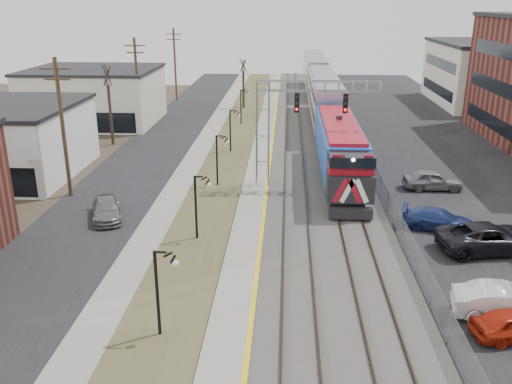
{
  "coord_description": "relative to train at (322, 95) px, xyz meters",
  "views": [
    {
      "loc": [
        1.28,
        -11.68,
        13.64
      ],
      "look_at": [
        -0.5,
        19.32,
        2.6
      ],
      "focal_mm": 38.0,
      "sensor_mm": 36.0,
      "label": 1
    }
  ],
  "objects": [
    {
      "name": "bare_trees",
      "position": [
        -18.16,
        -14.9,
        -0.18
      ],
      "size": [
        12.3,
        42.3,
        5.95
      ],
      "color": "#382D23",
      "rests_on": "ground"
    },
    {
      "name": "street_west",
      "position": [
        -17.0,
        -18.82,
        -2.86
      ],
      "size": [
        7.0,
        120.0,
        0.04
      ],
      "primitive_type": "cube",
      "color": "black",
      "rests_on": "ground"
    },
    {
      "name": "car_lot_b",
      "position": [
        5.82,
        -43.84,
        -2.09
      ],
      "size": [
        5.01,
        2.43,
        1.58
      ],
      "primitive_type": "imported",
      "rotation": [
        0.0,
        0.0,
        1.41
      ],
      "color": "silver",
      "rests_on": "ground"
    },
    {
      "name": "parking_lot",
      "position": [
        10.5,
        -18.82,
        -2.86
      ],
      "size": [
        16.0,
        120.0,
        0.04
      ],
      "primitive_type": "cube",
      "color": "black",
      "rests_on": "ground"
    },
    {
      "name": "car_street_b",
      "position": [
        -15.94,
        -33.01,
        -2.25
      ],
      "size": [
        3.14,
        4.71,
        1.27
      ],
      "primitive_type": "imported",
      "rotation": [
        0.0,
        0.0,
        0.34
      ],
      "color": "slate",
      "rests_on": "ground"
    },
    {
      "name": "track_far",
      "position": [
        -0.0,
        -18.82,
        -2.61
      ],
      "size": [
        1.58,
        120.0,
        0.15
      ],
      "color": "#2D2119",
      "rests_on": "ballast_bed"
    },
    {
      "name": "signal_gantry",
      "position": [
        -4.28,
        -25.83,
        2.7
      ],
      "size": [
        9.0,
        1.07,
        8.15
      ],
      "color": "gray",
      "rests_on": "ground"
    },
    {
      "name": "ballast_bed",
      "position": [
        -1.5,
        -18.82,
        -2.78
      ],
      "size": [
        8.0,
        120.0,
        0.2
      ],
      "primitive_type": "cube",
      "color": "#595651",
      "rests_on": "ground"
    },
    {
      "name": "platform_edge",
      "position": [
        -5.62,
        -18.82,
        -2.64
      ],
      "size": [
        0.24,
        120.0,
        0.01
      ],
      "primitive_type": "cube",
      "color": "gold",
      "rests_on": "platform"
    },
    {
      "name": "car_lot_c",
      "position": [
        7.44,
        -36.64,
        -2.07
      ],
      "size": [
        6.24,
        3.59,
        1.64
      ],
      "primitive_type": "imported",
      "rotation": [
        0.0,
        0.0,
        1.73
      ],
      "color": "black",
      "rests_on": "ground"
    },
    {
      "name": "sidewalk",
      "position": [
        -12.5,
        -18.82,
        -2.84
      ],
      "size": [
        2.0,
        120.0,
        0.08
      ],
      "primitive_type": "cube",
      "color": "gray",
      "rests_on": "ground"
    },
    {
      "name": "fence",
      "position": [
        2.7,
        -18.82,
        -2.08
      ],
      "size": [
        0.04,
        120.0,
        1.6
      ],
      "primitive_type": "cube",
      "color": "gray",
      "rests_on": "ground"
    },
    {
      "name": "platform",
      "position": [
        -6.5,
        -18.82,
        -2.76
      ],
      "size": [
        2.0,
        120.0,
        0.24
      ],
      "primitive_type": "cube",
      "color": "gray",
      "rests_on": "ground"
    },
    {
      "name": "car_lot_d",
      "position": [
        5.4,
        -33.61,
        -2.23
      ],
      "size": [
        4.81,
        3.01,
        1.3
      ],
      "primitive_type": "imported",
      "rotation": [
        0.0,
        0.0,
        1.28
      ],
      "color": "navy",
      "rests_on": "ground"
    },
    {
      "name": "utility_poles",
      "position": [
        -20.0,
        -28.82,
        2.12
      ],
      "size": [
        0.28,
        80.28,
        10.0
      ],
      "color": "#4C3823",
      "rests_on": "ground"
    },
    {
      "name": "grass_median",
      "position": [
        -9.5,
        -18.82,
        -2.85
      ],
      "size": [
        4.0,
        120.0,
        0.06
      ],
      "primitive_type": "cube",
      "color": "#424525",
      "rests_on": "ground"
    },
    {
      "name": "car_lot_e",
      "position": [
        6.92,
        -25.89,
        -2.13
      ],
      "size": [
        4.43,
        1.83,
        1.5
      ],
      "primitive_type": "imported",
      "rotation": [
        0.0,
        0.0,
        1.58
      ],
      "color": "slate",
      "rests_on": "ground"
    },
    {
      "name": "track_near",
      "position": [
        -3.5,
        -18.82,
        -2.61
      ],
      "size": [
        1.58,
        120.0,
        0.15
      ],
      "color": "#2D2119",
      "rests_on": "ballast_bed"
    },
    {
      "name": "train",
      "position": [
        0.0,
        0.0,
        0.0
      ],
      "size": [
        3.0,
        63.05,
        5.33
      ],
      "color": "#164FB6",
      "rests_on": "ground"
    },
    {
      "name": "lampposts",
      "position": [
        -9.5,
        -35.53,
        -0.88
      ],
      "size": [
        0.14,
        62.14,
        4.0
      ],
      "color": "black",
      "rests_on": "ground"
    }
  ]
}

